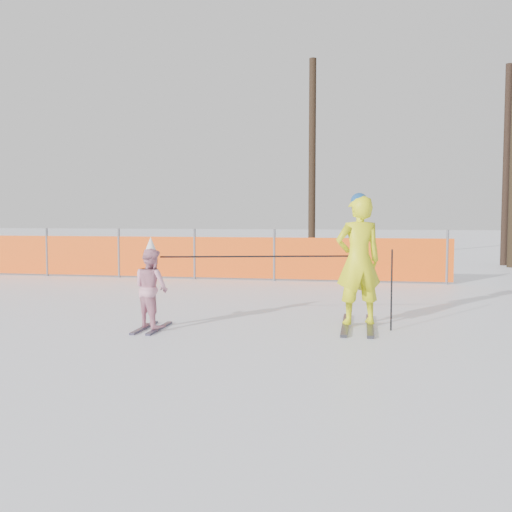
# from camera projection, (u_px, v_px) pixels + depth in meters

# --- Properties ---
(ground) EXTENTS (120.00, 120.00, 0.00)m
(ground) POSITION_uv_depth(u_px,v_px,m) (249.00, 333.00, 7.61)
(ground) COLOR white
(ground) RESTS_ON ground
(adult) EXTENTS (0.77, 1.62, 1.89)m
(adult) POSITION_uv_depth(u_px,v_px,m) (358.00, 260.00, 8.01)
(adult) COLOR black
(adult) RESTS_ON ground
(child) EXTENTS (0.67, 0.89, 1.28)m
(child) POSITION_uv_depth(u_px,v_px,m) (151.00, 287.00, 7.85)
(child) COLOR black
(child) RESTS_ON ground
(ski_poles) EXTENTS (3.15, 0.67, 1.11)m
(ski_poles) POSITION_uv_depth(u_px,v_px,m) (296.00, 266.00, 7.86)
(ski_poles) COLOR black
(ski_poles) RESTS_ON ground
(safety_fence) EXTENTS (14.18, 0.06, 1.25)m
(safety_fence) POSITION_uv_depth(u_px,v_px,m) (159.00, 256.00, 14.30)
(safety_fence) COLOR #595960
(safety_fence) RESTS_ON ground
(tree_trunks) EXTENTS (6.48, 1.05, 6.79)m
(tree_trunks) POSITION_uv_depth(u_px,v_px,m) (445.00, 166.00, 17.99)
(tree_trunks) COLOR black
(tree_trunks) RESTS_ON ground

